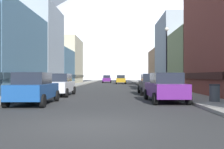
% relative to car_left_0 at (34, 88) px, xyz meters
% --- Properties ---
extents(ground_plane, '(400.00, 400.00, 0.00)m').
position_rel_car_left_0_xyz_m(ground_plane, '(3.80, -6.10, -0.90)').
color(ground_plane, '#303030').
extents(sidewalk_left, '(2.50, 100.00, 0.15)m').
position_rel_car_left_0_xyz_m(sidewalk_left, '(-2.45, 28.90, -0.82)').
color(sidewalk_left, gray).
rests_on(sidewalk_left, ground).
extents(sidewalk_right, '(2.50, 100.00, 0.15)m').
position_rel_car_left_0_xyz_m(sidewalk_right, '(10.05, 28.90, -0.82)').
color(sidewalk_right, gray).
rests_on(sidewalk_right, ground).
extents(storefront_left_2, '(7.92, 9.16, 11.12)m').
position_rel_car_left_0_xyz_m(storefront_left_2, '(-7.51, 21.01, 4.48)').
color(storefront_left_2, '#99A5B2').
rests_on(storefront_left_2, ground).
extents(storefront_left_3, '(9.55, 10.05, 6.34)m').
position_rel_car_left_0_xyz_m(storefront_left_3, '(-8.33, 30.76, 2.15)').
color(storefront_left_3, slate).
rests_on(storefront_left_3, ground).
extents(storefront_left_4, '(7.47, 11.83, 9.86)m').
position_rel_car_left_0_xyz_m(storefront_left_4, '(-7.29, 41.81, 3.86)').
color(storefront_left_4, beige).
rests_on(storefront_left_4, ground).
extents(storefront_right_2, '(6.50, 8.32, 6.84)m').
position_rel_car_left_0_xyz_m(storefront_right_2, '(14.40, 15.66, 2.39)').
color(storefront_right_2, '#8C9966').
rests_on(storefront_right_2, ground).
extents(storefront_right_3, '(6.51, 10.36, 10.58)m').
position_rel_car_left_0_xyz_m(storefront_right_3, '(14.40, 25.49, 4.21)').
color(storefront_right_3, '#99A5B2').
rests_on(storefront_right_3, ground).
extents(storefront_right_4, '(7.07, 9.47, 6.68)m').
position_rel_car_left_0_xyz_m(storefront_right_4, '(14.68, 35.52, 2.31)').
color(storefront_right_4, tan).
rests_on(storefront_right_4, ground).
extents(car_left_0, '(2.17, 4.45, 1.78)m').
position_rel_car_left_0_xyz_m(car_left_0, '(0.00, 0.00, 0.00)').
color(car_left_0, '#19478C').
rests_on(car_left_0, ground).
extents(car_left_1, '(2.08, 4.41, 1.78)m').
position_rel_car_left_0_xyz_m(car_left_1, '(-0.00, 6.21, 0.00)').
color(car_left_1, silver).
rests_on(car_left_1, ground).
extents(car_right_0, '(2.19, 4.46, 1.78)m').
position_rel_car_left_0_xyz_m(car_right_0, '(7.60, 1.37, 0.00)').
color(car_right_0, '#591E72').
rests_on(car_right_0, ground).
extents(car_right_1, '(2.11, 4.42, 1.78)m').
position_rel_car_left_0_xyz_m(car_right_1, '(7.60, 7.78, 0.00)').
color(car_right_1, black).
rests_on(car_right_1, ground).
extents(car_driving_0, '(2.06, 4.40, 1.78)m').
position_rel_car_left_0_xyz_m(car_driving_0, '(5.40, 37.70, 0.00)').
color(car_driving_0, '#B28419').
rests_on(car_driving_0, ground).
extents(car_driving_1, '(2.06, 4.40, 1.78)m').
position_rel_car_left_0_xyz_m(car_driving_1, '(2.20, 46.17, 0.00)').
color(car_driving_1, '#591E72').
rests_on(car_driving_1, ground).
extents(trash_bin_right, '(0.59, 0.59, 0.98)m').
position_rel_car_left_0_xyz_m(trash_bin_right, '(10.15, 0.26, -0.26)').
color(trash_bin_right, '#4C5156').
rests_on(trash_bin_right, sidewalk_right).
extents(potted_plant_0, '(0.72, 0.72, 1.07)m').
position_rel_car_left_0_xyz_m(potted_plant_0, '(-3.20, 7.75, -0.17)').
color(potted_plant_0, '#4C4C51').
rests_on(potted_plant_0, sidewalk_left).
extents(pedestrian_1, '(0.36, 0.36, 1.71)m').
position_rel_car_left_0_xyz_m(pedestrian_1, '(-2.45, 4.36, 0.04)').
color(pedestrian_1, brown).
rests_on(pedestrian_1, sidewalk_left).
extents(streetlamp_right, '(0.36, 0.36, 5.86)m').
position_rel_car_left_0_xyz_m(streetlamp_right, '(9.15, 8.91, 3.09)').
color(streetlamp_right, black).
rests_on(streetlamp_right, sidewalk_right).
extents(mountain_backdrop, '(338.24, 338.24, 118.75)m').
position_rel_car_left_0_xyz_m(mountain_backdrop, '(15.20, 253.90, 58.47)').
color(mountain_backdrop, silver).
rests_on(mountain_backdrop, ground).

